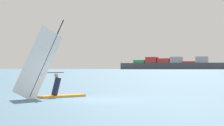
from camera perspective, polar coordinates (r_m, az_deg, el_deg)
name	(u,v)px	position (r m, az deg, el deg)	size (l,w,h in m)	color
ground_plane	(98,100)	(20.23, -1.97, -5.16)	(4000.00, 4000.00, 0.00)	#476B84
windsurfer	(51,79)	(21.48, -8.65, -2.28)	(2.20, 3.92, 4.36)	orange
cargo_ship	(181,64)	(707.90, 9.64, -0.16)	(211.39, 44.50, 34.82)	#3F444C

